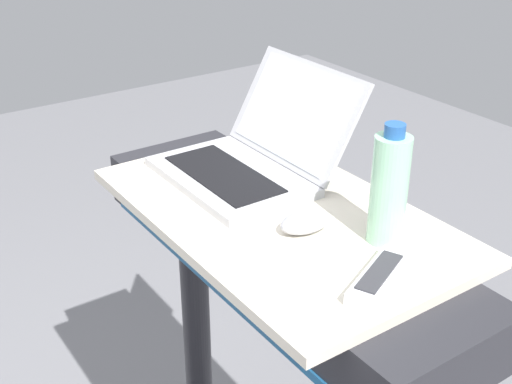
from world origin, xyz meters
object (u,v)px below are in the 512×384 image
water_bottle (389,188)px  tv_remote (379,277)px  laptop (252,155)px  computer_mouse (306,222)px

water_bottle → tv_remote: size_ratio=1.29×
laptop → tv_remote: laptop is taller
computer_mouse → laptop: bearing=170.6°
laptop → computer_mouse: bearing=-10.2°
tv_remote → laptop: bearing=172.0°
computer_mouse → tv_remote: (0.19, -0.01, -0.01)m
tv_remote → computer_mouse: bearing=177.3°
water_bottle → tv_remote: 0.16m
laptop → water_bottle: water_bottle is taller
laptop → computer_mouse: 0.25m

